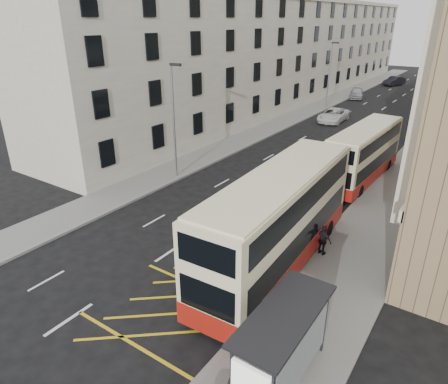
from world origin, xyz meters
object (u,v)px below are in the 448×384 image
Objects in this scene: double_decker_front at (279,221)px; car_dark at (394,81)px; street_lamp_far at (330,71)px; car_silver at (357,93)px; pedestrian_far at (323,240)px; white_van at (333,115)px; bus_shelter at (282,341)px; car_red at (437,92)px; street_lamp_near at (174,116)px; double_decker_rear at (364,154)px.

car_dark is (-8.54, 60.81, -1.62)m from double_decker_front.
street_lamp_far is 0.67× the size of double_decker_front.
double_decker_front is 46.19m from car_silver.
white_van is at bearing -58.68° from pedestrian_far.
car_silver reaches higher than white_van.
car_red is (-4.15, 59.99, -1.46)m from bus_shelter.
white_van is (-7.98, 29.39, -1.66)m from double_decker_front.
car_red is at bearing 71.97° from white_van.
street_lamp_near is 0.80× the size of double_decker_rear.
car_dark is (2.81, 24.73, -3.86)m from street_lamp_far.
pedestrian_far reaches higher than car_red.
car_dark reaches higher than white_van.
bus_shelter is 0.91× the size of car_red.
street_lamp_near is 23.88m from white_van.
car_silver is at bearing 88.31° from street_lamp_near.
street_lamp_far reaches higher than double_decker_front.
bus_shelter is 7.15m from double_decker_front.
double_decker_front is 2.54× the size of car_dark.
double_decker_rear reaches higher than white_van.
white_van is (-7.98, 16.15, -1.27)m from double_decker_rear.
double_decker_front reaches higher than car_dark.
street_lamp_far is at bearing 105.03° from double_decker_front.
car_red is (7.18, 24.29, -0.06)m from white_van.
street_lamp_near is at bearing -145.32° from double_decker_rear.
bus_shelter reaches higher than pedestrian_far.
car_red is at bearing 88.42° from double_decker_front.
car_red is (10.55, 17.60, -3.96)m from street_lamp_far.
white_van is at bearing 102.76° from double_decker_front.
pedestrian_far is at bearing 102.58° from bus_shelter.
car_silver is (-10.20, 45.02, -1.60)m from double_decker_front.
bus_shelter is at bearing 86.98° from car_red.
pedestrian_far is (12.85, -4.12, -3.72)m from street_lamp_near.
street_lamp_near reaches higher than car_red.
street_lamp_near is 13.07m from double_decker_front.
street_lamp_near reaches higher than double_decker_rear.
street_lamp_far reaches higher than white_van.
street_lamp_near is at bearing -5.51° from pedestrian_far.
street_lamp_far is at bearing -112.28° from car_silver.
car_silver is at bearing 104.78° from bus_shelter.
car_silver is at bearing -76.64° from car_dark.
double_decker_rear is 2.14× the size of car_red.
car_dark is at bearing 102.61° from double_decker_rear.
double_decker_front is 1.19× the size of double_decker_rear.
street_lamp_far reaches higher than bus_shelter.
pedestrian_far is 29.02m from white_van.
white_van is at bearing 107.60° from bus_shelter.
car_dark is at bearing 95.57° from double_decker_front.
street_lamp_near is 1.00× the size of street_lamp_far.
pedestrian_far is at bearing -89.76° from car_silver.
car_silver is (-10.20, 31.79, -1.21)m from double_decker_rear.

